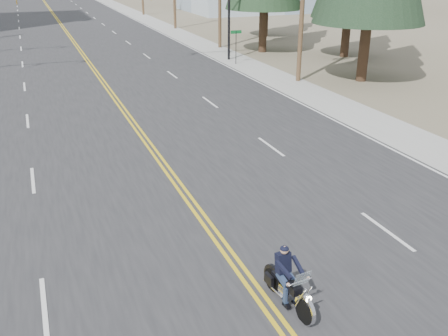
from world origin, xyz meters
TOP-DOWN VIEW (x-y plane):
  - road at (0.00, 70.00)m, footprint 20.00×200.00m
  - sidewalk_right at (11.50, 70.00)m, footprint 3.00×200.00m
  - street_sign at (10.80, 30.00)m, footprint 0.90×0.06m
  - motorcyclist at (0.49, 1.98)m, footprint 1.01×2.01m

SIDE VIEW (x-z plane):
  - road at x=0.00m, z-range 0.00..0.01m
  - sidewalk_right at x=11.50m, z-range 0.00..0.01m
  - motorcyclist at x=0.49m, z-range 0.00..1.51m
  - street_sign at x=10.80m, z-range 0.49..3.12m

